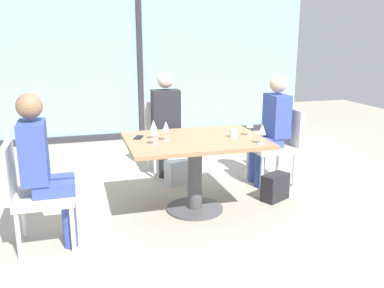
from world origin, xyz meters
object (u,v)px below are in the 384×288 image
at_px(chair_near_window, 165,132).
at_px(wine_glass_4, 153,125).
at_px(person_near_window, 167,118).
at_px(chair_far_right, 279,141).
at_px(dining_table_main, 195,156).
at_px(wine_glass_0, 154,130).
at_px(coffee_cup, 234,133).
at_px(handbag_0, 178,171).
at_px(chair_side_end, 31,189).
at_px(wine_glass_1, 250,123).
at_px(handbag_1, 275,187).
at_px(wine_glass_2, 166,127).
at_px(cell_phone_on_table, 139,137).
at_px(wine_glass_3, 262,130).
at_px(person_far_right, 271,124).
at_px(person_side_end, 43,163).

xyz_separation_m(chair_near_window, wine_glass_4, (-0.38, -1.24, 0.37)).
xyz_separation_m(person_near_window, wine_glass_4, (-0.38, -1.13, 0.16)).
bearing_deg(chair_far_right, dining_table_main, -155.94).
bearing_deg(wine_glass_0, coffee_cup, 3.47).
xyz_separation_m(wine_glass_0, wine_glass_4, (0.04, 0.21, 0.00)).
bearing_deg(handbag_0, chair_side_end, -161.10).
height_order(wine_glass_1, handbag_0, wine_glass_1).
bearing_deg(handbag_0, handbag_1, -61.75).
relative_size(person_near_window, wine_glass_2, 6.81).
distance_m(person_near_window, wine_glass_0, 1.41).
distance_m(chair_far_right, cell_phone_on_table, 1.74).
bearing_deg(wine_glass_3, wine_glass_0, 165.60).
distance_m(person_far_right, handbag_0, 1.21).
height_order(chair_far_right, cell_phone_on_table, chair_far_right).
bearing_deg(wine_glass_2, handbag_0, 68.65).
height_order(chair_near_window, cell_phone_on_table, chair_near_window).
height_order(wine_glass_1, coffee_cup, wine_glass_1).
xyz_separation_m(wine_glass_0, handbag_1, (1.30, 0.14, -0.72)).
height_order(chair_side_end, handbag_1, chair_side_end).
relative_size(wine_glass_0, handbag_0, 0.62).
bearing_deg(wine_glass_0, chair_side_end, -167.82).
height_order(person_far_right, handbag_1, person_far_right).
bearing_deg(wine_glass_2, person_side_end, -162.44).
height_order(wine_glass_2, handbag_0, wine_glass_2).
xyz_separation_m(chair_near_window, handbag_1, (0.88, -1.31, -0.36)).
xyz_separation_m(chair_side_end, handbag_0, (1.50, 1.16, -0.36)).
bearing_deg(handbag_1, wine_glass_1, 163.92).
distance_m(wine_glass_1, wine_glass_4, 0.93).
height_order(dining_table_main, wine_glass_2, wine_glass_2).
relative_size(chair_far_right, wine_glass_1, 4.70).
height_order(chair_far_right, person_side_end, person_side_end).
xyz_separation_m(person_near_window, person_side_end, (-1.35, -1.56, 0.00)).
height_order(chair_far_right, wine_glass_2, wine_glass_2).
height_order(dining_table_main, cell_phone_on_table, cell_phone_on_table).
distance_m(chair_far_right, handbag_1, 0.69).
relative_size(wine_glass_1, wine_glass_2, 1.00).
distance_m(dining_table_main, person_side_end, 1.41).
bearing_deg(person_near_window, wine_glass_3, -71.72).
distance_m(person_near_window, coffee_cup, 1.34).
distance_m(coffee_cup, cell_phone_on_table, 0.91).
height_order(person_side_end, wine_glass_1, person_side_end).
height_order(chair_near_window, person_far_right, person_far_right).
xyz_separation_m(chair_far_right, person_far_right, (-0.11, 0.00, 0.20)).
distance_m(chair_side_end, person_near_window, 2.15).
relative_size(dining_table_main, wine_glass_0, 7.04).
height_order(wine_glass_3, handbag_1, wine_glass_3).
bearing_deg(wine_glass_4, person_side_end, -155.93).
relative_size(chair_far_right, chair_side_end, 1.00).
relative_size(person_near_window, wine_glass_0, 6.81).
relative_size(person_near_window, wine_glass_4, 6.81).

